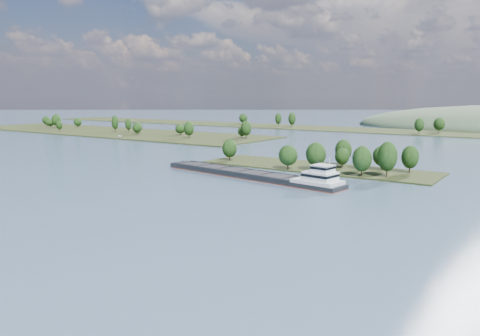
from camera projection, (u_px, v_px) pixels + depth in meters
The scene contains 6 objects.
ground at pixel (234, 192), 149.19m from camera, with size 1800.00×1800.00×0.00m, color #3D526A.
tree_island at pixel (329, 161), 192.32m from camera, with size 100.00×32.16×14.46m.
left_bank at pixel (108, 131), 390.96m from camera, with size 300.00×80.00×15.23m.
back_shoreline at pixel (446, 133), 371.70m from camera, with size 900.00×60.00×15.93m.
cargo_barge at pixel (259, 175), 172.41m from camera, with size 81.16×21.13×10.90m.
motorboat at pixel (120, 137), 337.83m from camera, with size 2.00×5.31×2.05m, color silver.
Camera 1 is at (84.54, 0.64, 30.43)m, focal length 35.00 mm.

